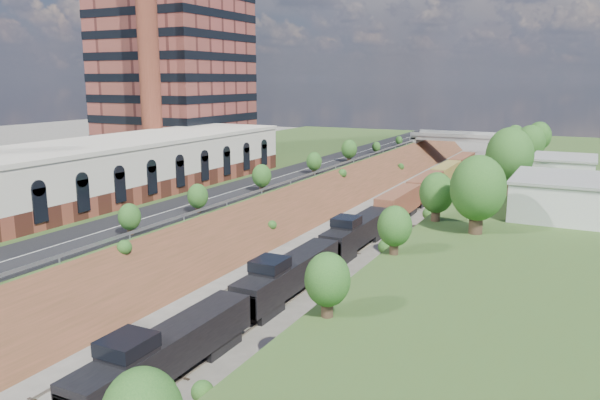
{
  "coord_description": "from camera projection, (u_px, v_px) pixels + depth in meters",
  "views": [
    {
      "loc": [
        26.31,
        -16.22,
        19.58
      ],
      "look_at": [
        -3.06,
        42.31,
        6.0
      ],
      "focal_mm": 35.0,
      "sensor_mm": 36.0,
      "label": 1
    }
  ],
  "objects": [
    {
      "name": "overpass",
      "position": [
        466.0,
        144.0,
        135.5
      ],
      "size": [
        24.5,
        8.3,
        7.4
      ],
      "color": "gray",
      "rests_on": "ground"
    },
    {
      "name": "highrise_tower",
      "position": [
        171.0,
        4.0,
        105.39
      ],
      "size": [
        22.0,
        22.0,
        53.9
      ],
      "color": "brown",
      "rests_on": "platform_left"
    },
    {
      "name": "road",
      "position": [
        279.0,
        177.0,
        88.02
      ],
      "size": [
        8.0,
        180.0,
        0.1
      ],
      "primitive_type": "cube",
      "color": "black",
      "rests_on": "platform_left"
    },
    {
      "name": "rail_left_track",
      "position": [
        358.0,
        218.0,
        83.36
      ],
      "size": [
        1.58,
        180.0,
        0.18
      ],
      "primitive_type": "cube",
      "color": "gray",
      "rests_on": "ground"
    },
    {
      "name": "embankment_left",
      "position": [
        306.0,
        213.0,
        87.07
      ],
      "size": [
        10.0,
        180.0,
        10.0
      ],
      "primitive_type": "cube",
      "rotation": [
        0.0,
        0.79,
        0.0
      ],
      "color": "brown",
      "rests_on": "ground"
    },
    {
      "name": "commercial_building",
      "position": [
        108.0,
        169.0,
        73.55
      ],
      "size": [
        14.3,
        62.3,
        7.0
      ],
      "color": "brown",
      "rests_on": "platform_left"
    },
    {
      "name": "guardrail",
      "position": [
        303.0,
        176.0,
        85.94
      ],
      "size": [
        0.1,
        171.0,
        0.7
      ],
      "color": "#99999E",
      "rests_on": "platform_left"
    },
    {
      "name": "freight_train",
      "position": [
        396.0,
        205.0,
        81.21
      ],
      "size": [
        2.71,
        109.9,
        4.55
      ],
      "color": "black",
      "rests_on": "ground"
    },
    {
      "name": "white_building_near",
      "position": [
        558.0,
        197.0,
        63.5
      ],
      "size": [
        9.0,
        12.0,
        4.0
      ],
      "primitive_type": "cube",
      "color": "silver",
      "rests_on": "platform_right"
    },
    {
      "name": "tree_left_crest",
      "position": [
        96.0,
        226.0,
        50.98
      ],
      "size": [
        2.45,
        2.45,
        3.55
      ],
      "color": "#473323",
      "rests_on": "platform_left"
    },
    {
      "name": "rail_right_track",
      "position": [
        393.0,
        222.0,
        81.08
      ],
      "size": [
        1.58,
        180.0,
        0.18
      ],
      "primitive_type": "cube",
      "color": "gray",
      "rests_on": "ground"
    },
    {
      "name": "smokestack",
      "position": [
        148.0,
        43.0,
        89.47
      ],
      "size": [
        3.2,
        3.2,
        40.0
      ],
      "primitive_type": "cylinder",
      "color": "brown",
      "rests_on": "platform_left"
    },
    {
      "name": "tree_right_large",
      "position": [
        478.0,
        189.0,
        55.37
      ],
      "size": [
        5.25,
        5.25,
        7.61
      ],
      "color": "#473323",
      "rests_on": "platform_right"
    },
    {
      "name": "white_building_far",
      "position": [
        564.0,
        171.0,
        83.01
      ],
      "size": [
        8.0,
        10.0,
        3.6
      ],
      "primitive_type": "cube",
      "color": "silver",
      "rests_on": "platform_right"
    },
    {
      "name": "embankment_right",
      "position": [
        454.0,
        230.0,
        77.41
      ],
      "size": [
        10.0,
        180.0,
        10.0
      ],
      "primitive_type": "cube",
      "rotation": [
        0.0,
        0.79,
        0.0
      ],
      "color": "brown",
      "rests_on": "ground"
    },
    {
      "name": "platform_left",
      "position": [
        186.0,
        185.0,
        96.22
      ],
      "size": [
        44.0,
        180.0,
        5.0
      ],
      "primitive_type": "cube",
      "color": "#415C26",
      "rests_on": "ground"
    }
  ]
}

